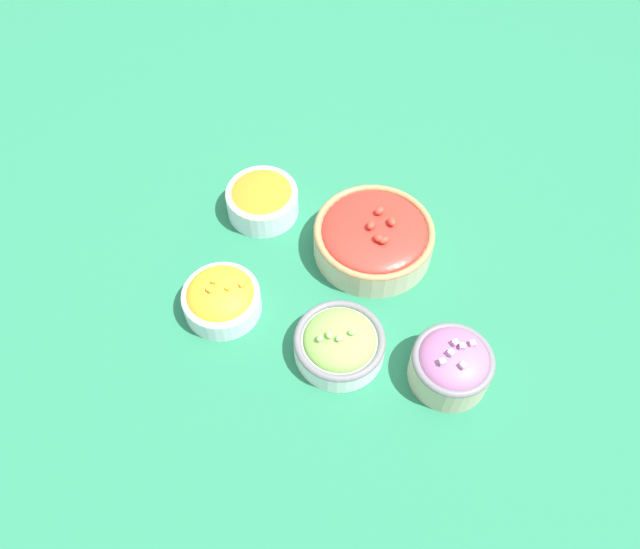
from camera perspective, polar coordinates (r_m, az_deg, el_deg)
name	(u,v)px	position (r m, az deg, el deg)	size (l,w,h in m)	color
ground_plane	(320,285)	(1.03, 0.00, -0.94)	(3.00, 3.00, 0.00)	#23704C
bowl_lettuce	(339,343)	(0.94, 1.79, -6.24)	(0.14, 0.14, 0.07)	white
bowl_carrots	(262,199)	(1.10, -5.31, 6.92)	(0.13, 0.13, 0.06)	silver
bowl_red_onion	(452,364)	(0.93, 11.94, -8.01)	(0.12, 0.12, 0.08)	beige
bowl_squash	(221,298)	(0.99, -9.02, -2.11)	(0.12, 0.12, 0.07)	silver
bowl_cherry_tomatoes	(374,236)	(1.04, 4.92, 3.49)	(0.20, 0.20, 0.08)	beige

